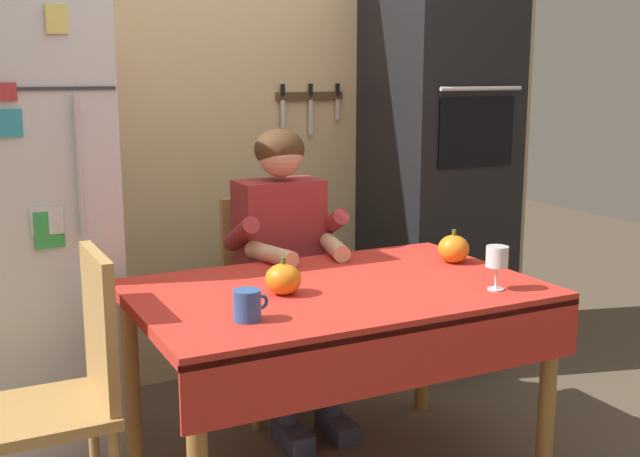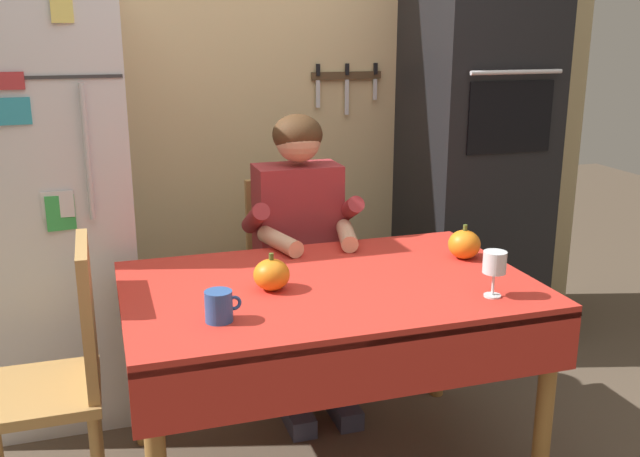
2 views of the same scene
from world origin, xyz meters
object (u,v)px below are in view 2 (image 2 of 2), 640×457
Objects in this scene: dining_table at (331,307)px; chair_left_side at (60,368)px; wall_oven at (475,141)px; pumpkin_medium at (272,275)px; refrigerator at (45,201)px; chair_behind_person at (291,272)px; seated_person at (302,236)px; pumpkin_large at (464,244)px; coffee_mug at (219,306)px; wine_glass at (495,264)px.

chair_left_side is at bearing 173.46° from dining_table.
wall_oven reaches higher than dining_table.
wall_oven is 16.45× the size of pumpkin_medium.
chair_behind_person is at bearing -5.05° from refrigerator.
seated_person is at bearing -15.28° from refrigerator.
pumpkin_large is at bearing -26.52° from refrigerator.
chair_behind_person is 1.14m from coffee_mug.
wine_glass is 1.21× the size of pumpkin_medium.
chair_left_side is at bearing -157.21° from wall_oven.
wall_oven is 15.93× the size of pumpkin_large.
refrigerator is at bearing 130.56° from pumpkin_medium.
dining_table is 0.60m from pumpkin_large.
pumpkin_large is (0.99, 0.32, 0.01)m from coffee_mug.
chair_behind_person is at bearing -172.42° from wall_oven.
dining_table is 1.51× the size of chair_left_side.
pumpkin_large is at bearing 11.98° from dining_table.
wall_oven is 0.97m from pumpkin_large.
coffee_mug is at bearing -32.19° from chair_left_side.
seated_person is (1.02, -0.28, -0.16)m from refrigerator.
refrigerator is 1.10m from chair_behind_person.
dining_table is 0.92m from chair_left_side.
refrigerator reaches higher than coffee_mug.
dining_table is 12.56× the size of coffee_mug.
wine_glass is at bearing -115.98° from wall_oven.
pumpkin_medium is (-0.28, -0.59, 0.06)m from seated_person.
chair_left_side is 7.29× the size of pumpkin_medium.
wine_glass is at bearing -69.45° from chair_behind_person.
pumpkin_medium is (0.21, 0.21, 0.01)m from coffee_mug.
seated_person reaches higher than chair_behind_person.
seated_person is at bearing 27.22° from chair_left_side.
pumpkin_large is at bearing -53.15° from chair_behind_person.
refrigerator reaches higher than pumpkin_medium.
pumpkin_large is at bearing 8.04° from pumpkin_medium.
seated_person reaches higher than dining_table.
pumpkin_medium is (-0.20, 0.01, 0.14)m from dining_table.
wine_glass reaches higher than coffee_mug.
dining_table is (-1.05, -0.92, -0.39)m from wall_oven.
pumpkin_medium is at bearing -49.44° from refrigerator.
chair_left_side is at bearing -152.78° from seated_person.
pumpkin_large is 0.79m from pumpkin_medium.
refrigerator is 0.87m from chair_left_side.
pumpkin_large is (1.53, -0.76, -0.11)m from refrigerator.
dining_table is 0.25m from pumpkin_medium.
refrigerator is at bearing 174.95° from chair_behind_person.
wall_oven is (2.00, 0.04, 0.15)m from refrigerator.
chair_left_side is (-0.97, -0.69, 0.00)m from chair_behind_person.
refrigerator reaches higher than pumpkin_large.
pumpkin_large is at bearing 74.90° from wine_glass.
chair_left_side is at bearing -86.39° from refrigerator.
refrigerator is 1.94× the size of chair_behind_person.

